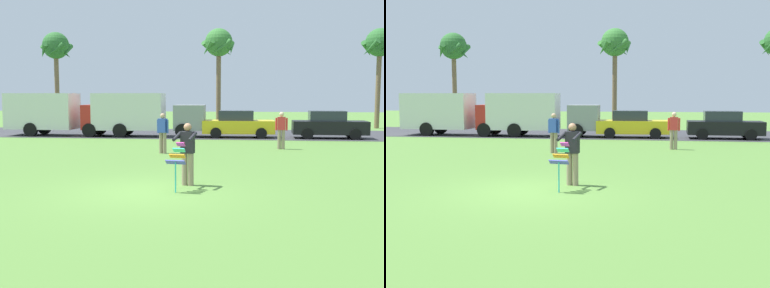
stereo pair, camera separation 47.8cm
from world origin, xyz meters
TOP-DOWN VIEW (x-y plane):
  - ground_plane at (0.00, 0.00)m, footprint 120.00×120.00m
  - road_strip at (0.00, 18.40)m, footprint 120.00×8.00m
  - person_kite_flyer at (0.92, 0.99)m, footprint 0.63×0.72m
  - kite_held at (0.77, 0.15)m, footprint 0.53×0.67m
  - parked_truck_red_cab at (-9.30, 16.00)m, footprint 6.73×2.20m
  - parked_truck_grey_van at (-3.77, 16.00)m, footprint 6.75×2.24m
  - parked_car_yellow at (1.98, 16.00)m, footprint 4.26×1.95m
  - parked_car_black at (7.23, 16.00)m, footprint 4.24×1.92m
  - palm_tree_left_near at (-12.63, 24.25)m, footprint 2.58×2.71m
  - palm_tree_right_near at (0.31, 24.19)m, footprint 2.58×2.71m
  - palm_tree_centre_far at (12.29, 25.05)m, footprint 2.58×2.71m
  - person_walker_near at (-1.05, 7.97)m, footprint 0.54×0.34m
  - person_walker_far at (4.12, 10.20)m, footprint 0.57×0.26m

SIDE VIEW (x-z plane):
  - ground_plane at x=0.00m, z-range 0.00..0.00m
  - road_strip at x=0.00m, z-range 0.00..0.01m
  - parked_car_yellow at x=1.98m, z-range -0.03..1.57m
  - parked_car_black at x=7.23m, z-range -0.03..1.57m
  - kite_held at x=0.77m, z-range 0.24..1.50m
  - person_walker_near at x=-1.05m, z-range 0.07..1.80m
  - person_walker_far at x=4.12m, z-range 0.07..1.80m
  - person_kite_flyer at x=0.92m, z-range 0.09..1.82m
  - parked_truck_red_cab at x=-9.30m, z-range 0.10..2.72m
  - parked_truck_grey_van at x=-3.77m, z-range 0.10..2.72m
  - palm_tree_left_near at x=-12.63m, z-range 2.40..9.87m
  - palm_tree_centre_far at x=12.29m, z-range 2.40..9.87m
  - palm_tree_right_near at x=0.31m, z-range 2.42..9.96m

